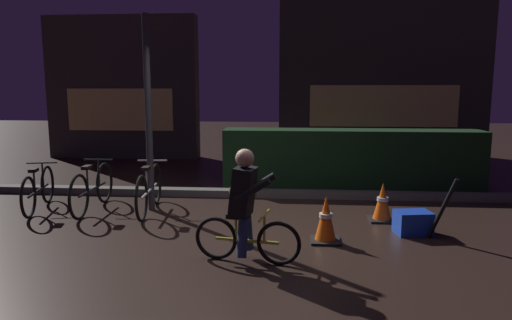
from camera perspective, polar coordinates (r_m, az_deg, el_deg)
ground_plane at (r=5.96m, az=-2.42°, el=-9.46°), size 40.00×40.00×0.00m
sidewalk_curb at (r=8.05m, az=-0.50°, el=-4.13°), size 12.00×0.24×0.12m
hedge_row at (r=8.88m, az=11.67°, el=0.15°), size 4.80×0.70×1.10m
storefront_left at (r=12.94m, az=-16.17°, el=8.52°), size 4.04×0.54×3.75m
storefront_right at (r=13.05m, az=15.47°, el=11.46°), size 5.55×0.54×5.08m
street_post at (r=7.17m, az=-13.18°, el=5.50°), size 0.10×0.10×2.96m
parked_bike_leftmost at (r=7.87m, az=-25.34°, el=-3.32°), size 0.48×1.52×0.71m
parked_bike_left_mid at (r=7.53m, az=-19.58°, el=-3.34°), size 0.46×1.66×0.77m
parked_bike_center_left at (r=7.18m, az=-13.07°, el=-3.61°), size 0.46×1.67×0.77m
traffic_cone_near at (r=5.76m, az=8.64°, el=-7.31°), size 0.36×0.36×0.58m
traffic_cone_far at (r=6.81m, az=15.40°, el=-5.10°), size 0.36×0.36×0.55m
blue_crate at (r=6.36m, az=18.86°, el=-7.35°), size 0.49×0.39×0.30m
cyclist at (r=4.98m, az=-1.36°, el=-5.63°), size 1.18×0.58×1.25m
closed_umbrella at (r=6.14m, az=22.10°, el=-5.64°), size 0.30×0.27×0.81m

